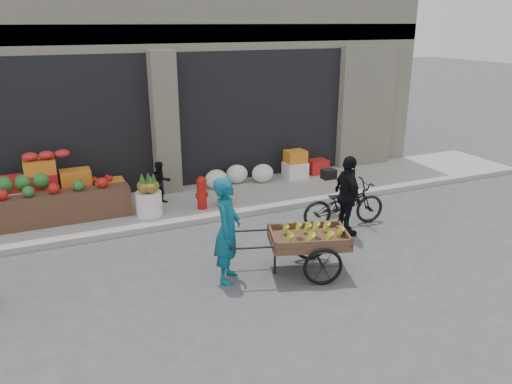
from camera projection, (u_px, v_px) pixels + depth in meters
name	position (u px, v px, depth m)	size (l,w,h in m)	color
ground	(255.00, 297.00, 7.35)	(80.00, 80.00, 0.00)	#424244
sidewalk	(179.00, 205.00, 10.88)	(18.00, 2.20, 0.12)	gray
building	(133.00, 41.00, 13.21)	(14.00, 6.45, 7.00)	beige
fruit_display	(53.00, 189.00, 9.97)	(3.10, 1.12, 1.24)	#B11A18
pineapple_bin	(149.00, 204.00, 10.06)	(0.52, 0.52, 0.50)	silver
fire_hydrant	(202.00, 191.00, 10.39)	(0.22, 0.22, 0.71)	#A5140F
orange_bucket	(225.00, 199.00, 10.62)	(0.32, 0.32, 0.30)	orange
right_bay_goods	(275.00, 169.00, 12.29)	(3.35, 0.60, 0.70)	silver
seated_person	(161.00, 183.00, 10.66)	(0.45, 0.35, 0.93)	black
banana_cart	(306.00, 236.00, 7.89)	(2.23, 1.39, 0.87)	brown
vendor_woman	(227.00, 230.00, 7.60)	(0.62, 0.40, 1.69)	#0D546A
bicycle	(344.00, 204.00, 9.82)	(0.60, 1.72, 0.90)	black
cyclist	(348.00, 196.00, 9.29)	(0.90, 0.38, 1.54)	black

